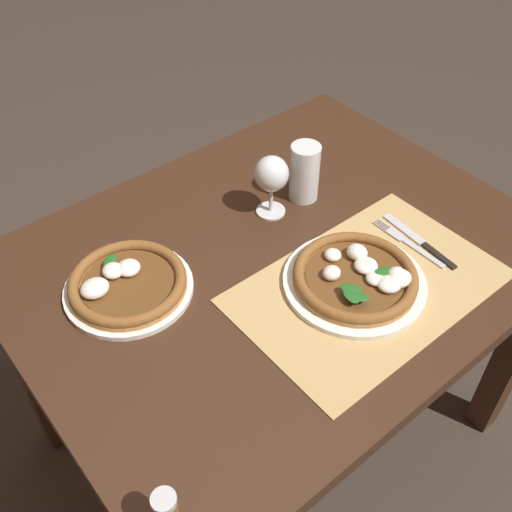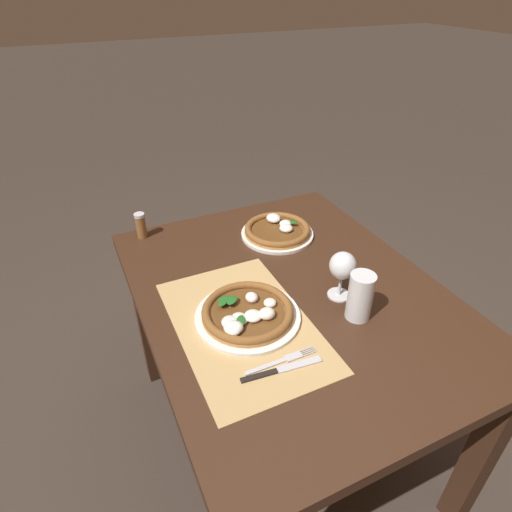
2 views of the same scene
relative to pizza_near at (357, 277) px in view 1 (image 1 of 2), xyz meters
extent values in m
plane|color=#382D26|center=(-0.06, 0.18, -0.76)|extent=(24.00, 24.00, 0.00)
cube|color=#382114|center=(-0.06, 0.18, -0.04)|extent=(1.16, 0.90, 0.04)
cube|color=#382114|center=(-0.58, 0.57, -0.41)|extent=(0.07, 0.07, 0.70)
cube|color=#382114|center=(0.46, 0.57, -0.41)|extent=(0.07, 0.07, 0.70)
cube|color=tan|center=(0.02, -0.02, -0.02)|extent=(0.56, 0.36, 0.00)
cylinder|color=silver|center=(0.00, 0.00, -0.01)|extent=(0.30, 0.30, 0.01)
cylinder|color=#B77F42|center=(0.00, 0.00, 0.00)|extent=(0.26, 0.26, 0.01)
torus|color=brown|center=(0.00, 0.00, 0.01)|extent=(0.26, 0.26, 0.02)
cylinder|color=brown|center=(0.00, 0.00, 0.00)|extent=(0.21, 0.21, 0.00)
ellipsoid|color=silver|center=(0.06, -0.06, 0.02)|extent=(0.04, 0.04, 0.03)
ellipsoid|color=silver|center=(0.02, -0.03, 0.01)|extent=(0.05, 0.05, 0.02)
ellipsoid|color=silver|center=(0.05, -0.07, 0.02)|extent=(0.06, 0.05, 0.03)
ellipsoid|color=silver|center=(0.03, 0.00, 0.01)|extent=(0.05, 0.05, 0.02)
ellipsoid|color=silver|center=(0.00, 0.07, 0.01)|extent=(0.04, 0.04, 0.02)
ellipsoid|color=silver|center=(-0.04, 0.03, 0.02)|extent=(0.04, 0.04, 0.03)
ellipsoid|color=silver|center=(0.03, -0.06, 0.01)|extent=(0.05, 0.05, 0.02)
ellipsoid|color=silver|center=(0.04, 0.04, 0.02)|extent=(0.04, 0.05, 0.03)
ellipsoid|color=#1E5B1E|center=(-0.05, -0.03, 0.02)|extent=(0.05, 0.05, 0.00)
ellipsoid|color=#1E5B1E|center=(0.04, -0.04, 0.02)|extent=(0.05, 0.04, 0.00)
ellipsoid|color=#1E5B1E|center=(-0.06, -0.04, 0.02)|extent=(0.03, 0.05, 0.00)
ellipsoid|color=#1E5B1E|center=(-0.05, -0.05, 0.02)|extent=(0.05, 0.05, 0.00)
cylinder|color=silver|center=(-0.38, 0.29, -0.02)|extent=(0.27, 0.27, 0.01)
cylinder|color=#B77F42|center=(-0.38, 0.29, -0.01)|extent=(0.24, 0.24, 0.01)
torus|color=brown|center=(-0.38, 0.29, 0.00)|extent=(0.24, 0.24, 0.02)
cylinder|color=brown|center=(-0.38, 0.29, 0.00)|extent=(0.19, 0.19, 0.00)
ellipsoid|color=silver|center=(-0.36, 0.32, 0.01)|extent=(0.05, 0.05, 0.03)
ellipsoid|color=silver|center=(-0.39, 0.33, 0.01)|extent=(0.04, 0.05, 0.03)
ellipsoid|color=silver|center=(-0.44, 0.31, 0.01)|extent=(0.06, 0.05, 0.03)
ellipsoid|color=#1E5B1E|center=(-0.38, 0.35, 0.02)|extent=(0.05, 0.05, 0.00)
cylinder|color=silver|center=(0.02, 0.30, -0.02)|extent=(0.07, 0.07, 0.00)
cylinder|color=silver|center=(0.02, 0.30, 0.01)|extent=(0.01, 0.01, 0.06)
ellipsoid|color=silver|center=(0.02, 0.30, 0.09)|extent=(0.08, 0.08, 0.08)
ellipsoid|color=#AD5B14|center=(0.02, 0.30, 0.08)|extent=(0.07, 0.07, 0.05)
cylinder|color=silver|center=(0.12, 0.29, 0.05)|extent=(0.07, 0.07, 0.15)
cylinder|color=black|center=(0.12, 0.29, 0.03)|extent=(0.07, 0.07, 0.12)
cylinder|color=silver|center=(0.12, 0.29, 0.10)|extent=(0.07, 0.07, 0.02)
cube|color=#B7B7BC|center=(0.18, -0.03, -0.02)|extent=(0.01, 0.12, 0.00)
cube|color=#B7B7BC|center=(0.18, 0.05, -0.02)|extent=(0.02, 0.05, 0.00)
cylinder|color=#B7B7BC|center=(0.19, 0.09, -0.02)|extent=(0.00, 0.04, 0.00)
cylinder|color=#B7B7BC|center=(0.19, 0.09, -0.02)|extent=(0.00, 0.04, 0.00)
cylinder|color=#B7B7BC|center=(0.18, 0.09, -0.02)|extent=(0.00, 0.04, 0.00)
cylinder|color=#B7B7BC|center=(0.17, 0.09, -0.02)|extent=(0.00, 0.04, 0.00)
cube|color=black|center=(0.20, -0.06, -0.02)|extent=(0.02, 0.10, 0.01)
cube|color=#B7B7BC|center=(0.21, 0.05, -0.02)|extent=(0.03, 0.12, 0.00)
cylinder|color=#BCBCC1|center=(-0.58, -0.17, 0.07)|extent=(0.04, 0.04, 0.01)
camera|label=1|loc=(-0.71, -0.54, 0.90)|focal=42.00mm
camera|label=2|loc=(0.84, -0.36, 0.81)|focal=30.00mm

